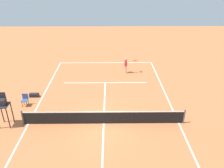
% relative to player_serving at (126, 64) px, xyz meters
% --- Properties ---
extents(ground_plane, '(60.00, 60.00, 0.00)m').
position_rel_player_serving_xyz_m(ground_plane, '(2.09, 8.49, -0.97)').
color(ground_plane, '#C66B3D').
extents(court_lines, '(10.37, 22.82, 0.01)m').
position_rel_player_serving_xyz_m(court_lines, '(2.09, 8.49, -0.97)').
color(court_lines, white).
rests_on(court_lines, ground).
extents(tennis_net, '(10.97, 0.10, 1.07)m').
position_rel_player_serving_xyz_m(tennis_net, '(2.09, 8.49, -0.48)').
color(tennis_net, '#4C4C51').
rests_on(tennis_net, ground).
extents(player_serving, '(1.30, 0.51, 1.64)m').
position_rel_player_serving_xyz_m(player_serving, '(0.00, 0.00, 0.00)').
color(player_serving, '#D8A884').
rests_on(player_serving, ground).
extents(tennis_ball, '(0.07, 0.07, 0.07)m').
position_rel_player_serving_xyz_m(tennis_ball, '(0.74, 1.96, -0.94)').
color(tennis_ball, '#CCE033').
rests_on(tennis_ball, ground).
extents(umpire_chair, '(0.80, 0.80, 2.41)m').
position_rel_player_serving_xyz_m(umpire_chair, '(8.61, 8.57, 0.63)').
color(umpire_chair, '#232328').
rests_on(umpire_chair, ground).
extents(courtside_chair_mid, '(0.44, 0.46, 0.95)m').
position_rel_player_serving_xyz_m(courtside_chair_mid, '(8.17, 6.09, -0.44)').
color(courtside_chair_mid, '#262626').
rests_on(courtside_chair_mid, ground).
extents(equipment_bag, '(0.76, 0.32, 0.30)m').
position_rel_player_serving_xyz_m(equipment_bag, '(7.91, 4.77, -0.82)').
color(equipment_bag, black).
rests_on(equipment_bag, ground).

